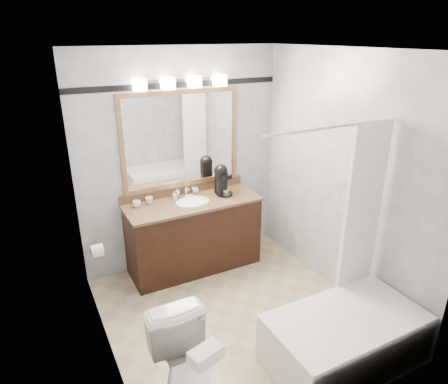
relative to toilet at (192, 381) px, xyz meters
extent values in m
cube|color=tan|center=(0.84, 0.88, -0.40)|extent=(2.40, 2.60, 0.01)
cube|color=white|center=(0.84, 0.88, 2.11)|extent=(2.40, 2.60, 0.01)
cube|color=silver|center=(0.84, 2.19, 0.86)|extent=(2.40, 0.01, 2.50)
cube|color=silver|center=(0.84, -0.42, 0.86)|extent=(2.40, 0.01, 2.50)
cube|color=silver|center=(-0.37, 0.88, 0.86)|extent=(0.01, 2.60, 2.50)
cube|color=silver|center=(2.04, 0.88, 0.86)|extent=(0.01, 2.60, 2.50)
cube|color=black|center=(0.84, 1.90, 0.02)|extent=(1.50, 0.55, 0.82)
cube|color=#906644|center=(0.84, 1.90, 0.44)|extent=(1.53, 0.58, 0.03)
cube|color=#906644|center=(0.84, 2.17, 0.51)|extent=(1.53, 0.03, 0.10)
ellipsoid|color=white|center=(0.84, 1.90, 0.43)|extent=(0.44, 0.34, 0.14)
cube|color=#A6734B|center=(0.84, 2.16, 1.63)|extent=(1.40, 0.04, 0.05)
cube|color=#A6734B|center=(0.84, 2.16, 0.58)|extent=(1.40, 0.04, 0.05)
cube|color=#A6734B|center=(0.16, 2.16, 1.11)|extent=(0.05, 0.04, 1.00)
cube|color=#A6734B|center=(1.51, 2.16, 1.11)|extent=(0.05, 0.04, 1.00)
cube|color=white|center=(0.84, 2.17, 1.11)|extent=(1.30, 0.01, 1.00)
cube|color=silver|center=(0.84, 2.15, 1.76)|extent=(0.90, 0.05, 0.03)
cube|color=white|center=(0.39, 2.10, 1.74)|extent=(0.12, 0.12, 0.12)
cube|color=white|center=(0.69, 2.10, 1.74)|extent=(0.12, 0.12, 0.12)
cube|color=white|center=(0.99, 2.10, 1.74)|extent=(0.12, 0.12, 0.12)
cube|color=white|center=(1.29, 2.10, 1.74)|extent=(0.12, 0.12, 0.12)
cube|color=black|center=(0.84, 2.18, 1.71)|extent=(2.40, 0.01, 0.06)
cube|color=white|center=(1.37, -0.04, -0.17)|extent=(1.30, 0.72, 0.45)
cylinder|color=silver|center=(1.37, 0.34, 1.56)|extent=(1.30, 0.02, 0.02)
cube|color=white|center=(1.79, 0.33, 0.78)|extent=(0.40, 0.04, 1.55)
cylinder|color=white|center=(-0.30, 1.55, 0.31)|extent=(0.11, 0.12, 0.12)
imported|color=white|center=(0.00, 0.00, 0.00)|extent=(0.45, 0.77, 0.78)
cube|color=white|center=(0.00, -0.24, 0.44)|extent=(0.23, 0.16, 0.09)
cylinder|color=black|center=(1.25, 1.90, 0.47)|extent=(0.19, 0.19, 0.02)
cylinder|color=black|center=(1.23, 1.96, 0.60)|extent=(0.16, 0.16, 0.27)
sphere|color=black|center=(1.23, 1.96, 0.74)|extent=(0.16, 0.16, 0.16)
cube|color=black|center=(1.25, 1.88, 0.69)|extent=(0.13, 0.13, 0.05)
cylinder|color=silver|center=(1.25, 1.88, 0.50)|extent=(0.06, 0.06, 0.06)
imported|color=white|center=(0.24, 2.04, 0.49)|extent=(0.10, 0.10, 0.07)
imported|color=white|center=(0.38, 2.06, 0.50)|extent=(0.10, 0.10, 0.08)
imported|color=white|center=(0.68, 2.04, 0.50)|extent=(0.05, 0.05, 0.09)
imported|color=white|center=(0.98, 2.12, 0.50)|extent=(0.08, 0.08, 0.08)
cube|color=beige|center=(0.85, 2.02, 0.47)|extent=(0.09, 0.07, 0.03)
camera|label=1|loc=(-0.76, -1.93, 2.22)|focal=32.00mm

